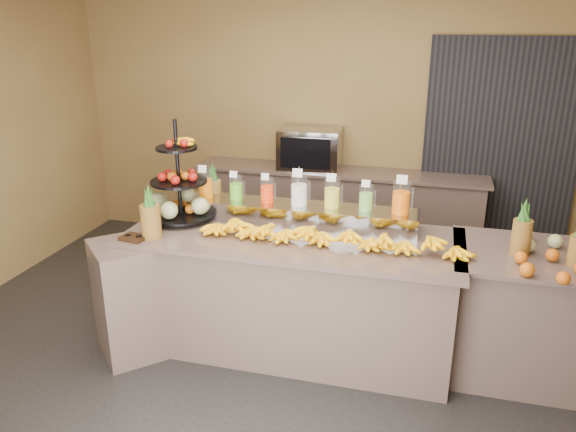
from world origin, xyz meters
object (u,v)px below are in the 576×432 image
at_px(pitcher_tray, 299,214).
at_px(oven_warmer, 310,149).
at_px(banana_heap, 327,233).
at_px(right_fruit_pile, 547,254).
at_px(fruit_stand, 184,194).
at_px(condiment_caddy, 134,238).

relative_size(pitcher_tray, oven_warmer, 2.88).
distance_m(banana_heap, right_fruit_pile, 1.46).
relative_size(fruit_stand, condiment_caddy, 4.50).
bearing_deg(fruit_stand, banana_heap, -3.14).
xyz_separation_m(pitcher_tray, fruit_stand, (-0.91, -0.15, 0.13)).
height_order(pitcher_tray, oven_warmer, oven_warmer).
bearing_deg(oven_warmer, right_fruit_pile, -47.27).
relative_size(banana_heap, fruit_stand, 2.43).
relative_size(banana_heap, condiment_caddy, 10.95).
bearing_deg(pitcher_tray, right_fruit_pile, -11.70).
relative_size(right_fruit_pile, oven_warmer, 0.73).
bearing_deg(oven_warmer, condiment_caddy, -111.33).
relative_size(pitcher_tray, fruit_stand, 2.30).
distance_m(banana_heap, fruit_stand, 1.23).
distance_m(pitcher_tray, banana_heap, 0.46).
relative_size(condiment_caddy, oven_warmer, 0.28).
bearing_deg(condiment_caddy, pitcher_tray, 31.10).
bearing_deg(pitcher_tray, condiment_caddy, -148.90).
distance_m(right_fruit_pile, oven_warmer, 2.89).
bearing_deg(fruit_stand, condiment_caddy, -103.08).
bearing_deg(pitcher_tray, banana_heap, -50.49).
xyz_separation_m(pitcher_tray, right_fruit_pile, (1.76, -0.36, 0.00)).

